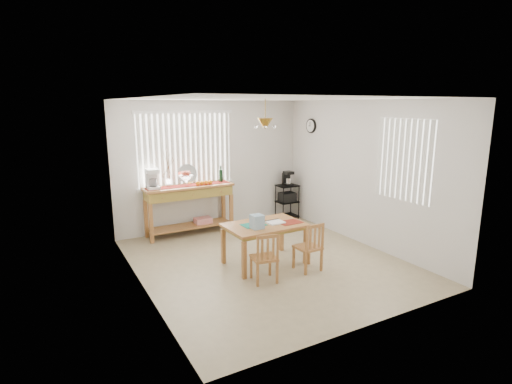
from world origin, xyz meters
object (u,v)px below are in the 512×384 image
cart_items (287,179)px  dining_table (265,229)px  wire_cart (287,198)px  chair_left (265,258)px  chair_right (309,247)px  sideboard (190,198)px

cart_items → dining_table: bearing=-130.9°
wire_cart → chair_left: bearing=-128.7°
chair_right → sideboard: bearing=110.5°
sideboard → dining_table: size_ratio=1.38×
cart_items → chair_right: (-1.31, -2.62, -0.53)m
sideboard → chair_left: 2.66m
cart_items → wire_cart: bearing=-90.0°
cart_items → chair_left: 3.43m
wire_cart → chair_left: size_ratio=1.02×
wire_cart → dining_table: bearing=-131.0°
cart_items → dining_table: cart_items is taller
dining_table → wire_cart: bearing=49.0°
dining_table → chair_left: bearing=-119.9°
cart_items → chair_left: bearing=-128.6°
chair_left → chair_right: bearing=1.6°
cart_items → dining_table: 2.73m
dining_table → chair_right: (0.46, -0.57, -0.21)m
wire_cart → cart_items: 0.45m
sideboard → dining_table: (0.52, -2.03, -0.15)m
sideboard → cart_items: (2.29, 0.02, 0.17)m
wire_cart → chair_right: chair_right is taller
wire_cart → cart_items: bearing=90.0°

